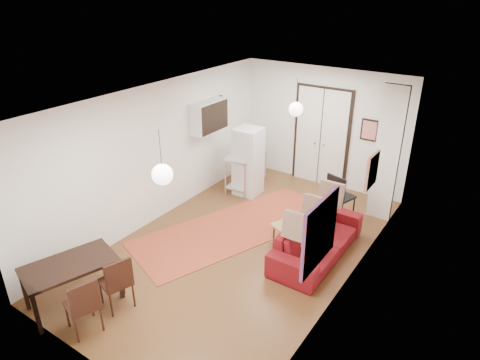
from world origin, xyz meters
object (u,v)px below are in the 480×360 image
Objects in this scene: dining_chair_far at (86,296)px; sofa at (318,239)px; dining_chair_near at (119,274)px; fridge at (248,162)px; kitchen_counter at (246,166)px; black_side_chair at (343,190)px; dining_table at (70,268)px; coffee_table at (296,233)px.

sofa is at bearing 167.90° from dining_chair_far.
dining_chair_far is (0.00, -0.62, 0.00)m from dining_chair_near.
sofa is 2.90m from fridge.
kitchen_counter is 2.48m from black_side_chair.
fridge reaches higher than dining_table.
dining_table is at bearing -95.06° from kitchen_counter.
kitchen_counter is 4.62m from dining_chair_near.
dining_table is (-2.19, -3.32, 0.31)m from coffee_table.
dining_chair_near and dining_chair_far have the same top height.
black_side_chair reaches higher than dining_chair_far.
dining_chair_near is at bearing -118.98° from coffee_table.
dining_chair_far is at bearing -114.50° from coffee_table.
dining_chair_near is (0.60, 0.44, -0.13)m from dining_table.
dining_table is 5.60m from black_side_chair.
sofa is 2.49× the size of dining_chair_far.
fridge reaches higher than kitchen_counter.
dining_chair_far is (0.65, -5.20, -0.06)m from kitchen_counter.
dining_chair_far is (-1.59, -3.50, 0.18)m from coffee_table.
dining_table is at bearing 142.21° from sofa.
dining_table reaches higher than coffee_table.
coffee_table is at bearing -42.72° from kitchen_counter.
kitchen_counter is at bearing 58.40° from sofa.
fridge is at bearing -157.34° from dining_chair_far.
dining_chair_near is at bearing 84.78° from black_side_chair.
kitchen_counter is 1.34× the size of dining_chair_far.
kitchen_counter is (-2.25, 1.70, 0.24)m from coffee_table.
black_side_chair is (1.83, 5.22, 0.07)m from dining_chair_far.
fridge is 1.06× the size of dining_table.
sofa is 2.20× the size of coffee_table.
coffee_table is at bearing 98.40° from sofa.
kitchen_counter reaches higher than dining_table.
dining_chair_far is at bearing 150.41° from sofa.
sofa is at bearing 112.90° from black_side_chair.
fridge is (-2.48, 1.43, 0.48)m from sofa.
black_side_chair is at bearing 175.73° from dining_chair_near.
black_side_chair is (2.43, 5.05, -0.06)m from dining_table.
dining_chair_far is (-2.02, -3.56, 0.20)m from sofa.
kitchen_counter is 0.77× the size of fridge.
black_side_chair is (2.48, 0.03, 0.01)m from kitchen_counter.
sofa is at bearing -37.14° from kitchen_counter.
dining_chair_far is (0.60, -0.18, -0.13)m from dining_table.
kitchen_counter is 1.34× the size of dining_chair_near.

